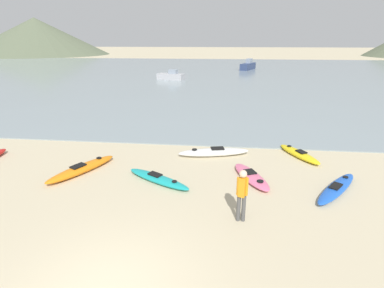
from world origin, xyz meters
TOP-DOWN VIEW (x-y plane):
  - bay_water at (0.00, 44.89)m, footprint 160.00×70.00m
  - far_hill_left at (-62.53, 96.81)m, footprint 47.39×47.39m
  - kayak_on_sand_0 at (2.01, 8.65)m, footprint 3.50×1.47m
  - kayak_on_sand_1 at (6.71, 5.59)m, footprint 2.44×2.99m
  - kayak_on_sand_2 at (-3.45, 6.11)m, footprint 2.09×3.30m
  - kayak_on_sand_3 at (3.62, 6.25)m, footprint 1.70×2.70m
  - kayak_on_sand_4 at (-0.05, 5.58)m, footprint 2.93×2.02m
  - kayak_on_sand_5 at (6.08, 8.96)m, footprint 1.78×2.70m
  - person_near_foreground at (3.08, 3.26)m, footprint 0.35×0.29m
  - moored_boat_0 at (6.26, 51.43)m, footprint 3.13×5.30m
  - moored_boat_1 at (-5.04, 36.03)m, footprint 3.91×2.30m

SIDE VIEW (x-z plane):
  - bay_water at x=0.00m, z-range 0.00..0.06m
  - kayak_on_sand_3 at x=3.62m, z-range -0.02..0.27m
  - kayak_on_sand_1 at x=6.71m, z-range -0.02..0.28m
  - kayak_on_sand_4 at x=-0.05m, z-range -0.02..0.29m
  - kayak_on_sand_5 at x=6.08m, z-range -0.02..0.31m
  - kayak_on_sand_2 at x=-3.45m, z-range -0.02..0.36m
  - kayak_on_sand_0 at x=2.01m, z-range -0.02..0.38m
  - moored_boat_1 at x=-5.04m, z-range -0.14..1.20m
  - moored_boat_0 at x=6.26m, z-range -0.22..1.64m
  - person_near_foreground at x=3.08m, z-range 0.12..1.84m
  - far_hill_left at x=-62.53m, z-range 0.00..12.01m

